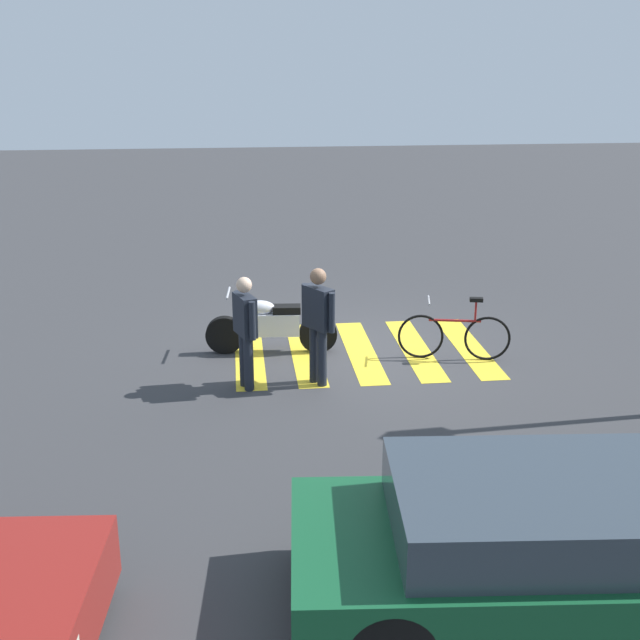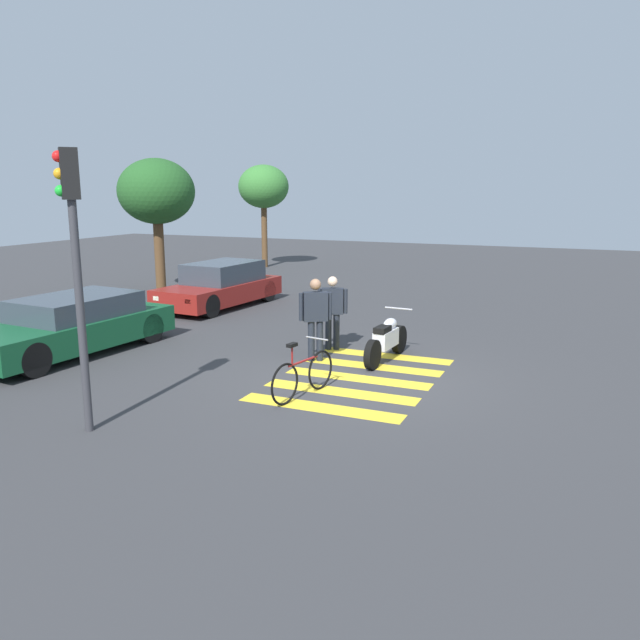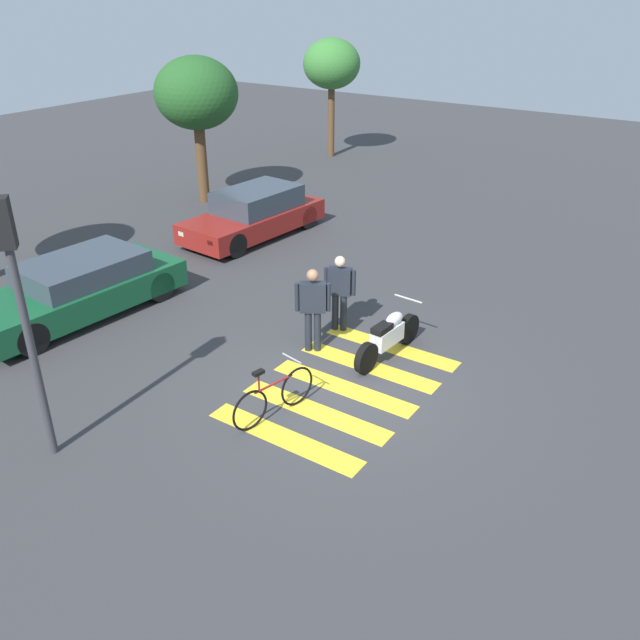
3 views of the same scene
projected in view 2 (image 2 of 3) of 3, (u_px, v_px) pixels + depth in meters
ground_plane at (358, 378)px, 12.10m from camera, size 60.00×60.00×0.00m
police_motorcycle at (387, 340)px, 13.24m from camera, size 2.11×0.62×1.02m
leaning_bicycle at (303, 375)px, 10.95m from camera, size 1.73×0.51×1.02m
officer_on_foot at (333, 308)px, 14.08m from camera, size 0.35×0.63×1.65m
officer_by_motorcycle at (315, 314)px, 13.12m from camera, size 0.44×0.59×1.74m
crosswalk_stripes at (358, 378)px, 12.09m from camera, size 4.05×2.85×0.01m
car_green_compact at (71, 325)px, 13.85m from camera, size 4.81×2.25×1.25m
car_maroon_wagon at (221, 286)px, 19.31m from camera, size 4.50×2.09×1.35m
traffic_light_pole at (74, 246)px, 8.92m from camera, size 0.35×0.34×4.10m
street_tree_far at (156, 193)px, 21.61m from camera, size 2.61×2.61×4.56m
street_tree_end at (264, 187)px, 28.47m from camera, size 2.26×2.26×4.60m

